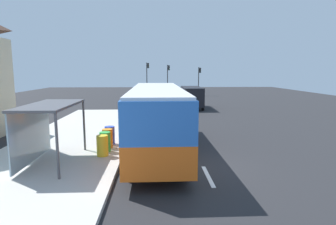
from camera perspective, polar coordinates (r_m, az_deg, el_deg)
The scene contains 20 objects.
ground_plane at distance 25.72m, azimuth 1.42°, elevation -0.68°, with size 56.00×92.00×0.04m, color #262628.
sidewalk_platform at distance 14.66m, azimuth -21.09°, elevation -7.78°, with size 6.20×30.00×0.18m, color beige.
lane_stripe_seg_1 at distance 11.27m, azimuth 8.09°, elevation -12.61°, with size 0.16×2.20×0.01m, color silver.
lane_stripe_seg_2 at distance 15.98m, azimuth 4.80°, elevation -6.22°, with size 0.16×2.20×0.01m, color silver.
lane_stripe_seg_3 at distance 20.83m, azimuth 3.05°, elevation -2.76°, with size 0.16×2.20×0.01m, color silver.
lane_stripe_seg_4 at distance 25.73m, azimuth 1.98°, elevation -0.61°, with size 0.16×2.20×0.01m, color silver.
lane_stripe_seg_5 at distance 30.67m, azimuth 1.25°, elevation 0.85°, with size 0.16×2.20×0.01m, color silver.
lane_stripe_seg_6 at distance 35.62m, azimuth 0.72°, elevation 1.90°, with size 0.16×2.20×0.01m, color silver.
lane_stripe_seg_7 at distance 40.59m, azimuth 0.32°, elevation 2.70°, with size 0.16×2.20×0.01m, color silver.
bus at distance 14.33m, azimuth -2.32°, elevation -0.40°, with size 2.60×11.03×3.21m.
white_van at distance 30.92m, azimuth 4.84°, elevation 3.37°, with size 2.07×5.22×2.30m.
sedan_near at distance 44.31m, azimuth 2.74°, elevation 4.18°, with size 1.98×4.46×1.52m.
recycling_bin_yellow at distance 13.30m, azimuth -13.11°, elevation -6.53°, with size 0.52×0.52×0.95m, color yellow.
recycling_bin_green at distance 13.97m, azimuth -12.59°, elevation -5.80°, with size 0.52×0.52×0.95m, color green.
recycling_bin_orange at distance 14.64m, azimuth -12.11°, elevation -5.13°, with size 0.52×0.52×0.95m, color orange.
recycling_bin_blue at distance 15.31m, azimuth -11.68°, elevation -4.52°, with size 0.52×0.52×0.95m, color blue.
traffic_light_near_side at distance 47.46m, azimuth 6.32°, elevation 7.22°, with size 0.49×0.28×4.64m.
traffic_light_far_side at distance 47.71m, azimuth -4.19°, elevation 7.82°, with size 0.49×0.28×5.42m.
traffic_light_median at distance 48.54m, azimuth 0.02°, elevation 7.60°, with size 0.49×0.28×5.06m.
bus_shelter at distance 12.80m, azimuth -23.83°, elevation -1.02°, with size 1.80×4.00×2.50m.
Camera 1 is at (-1.76, -11.34, 4.03)m, focal length 30.18 mm.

